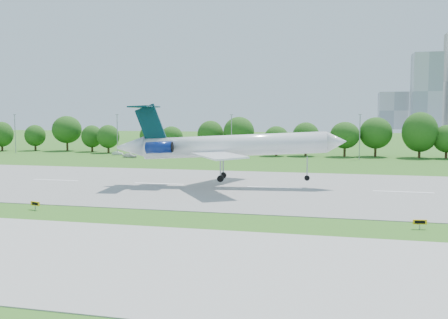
# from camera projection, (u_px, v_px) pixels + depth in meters

# --- Properties ---
(ground) EXTENTS (600.00, 600.00, 0.00)m
(ground) POSITION_uv_depth(u_px,v_px,m) (244.00, 219.00, 57.26)
(ground) COLOR #295E18
(ground) RESTS_ON ground
(runway) EXTENTS (400.00, 45.00, 0.08)m
(runway) POSITION_uv_depth(u_px,v_px,m) (274.00, 188.00, 81.46)
(runway) COLOR gray
(runway) RESTS_ON ground
(taxiway) EXTENTS (400.00, 23.00, 0.08)m
(taxiway) POSITION_uv_depth(u_px,v_px,m) (201.00, 264.00, 39.82)
(taxiway) COLOR #ADADA8
(taxiway) RESTS_ON ground
(tree_line) EXTENTS (288.40, 8.40, 10.40)m
(tree_line) POSITION_uv_depth(u_px,v_px,m) (306.00, 135.00, 145.80)
(tree_line) COLOR #382314
(tree_line) RESTS_ON ground
(light_poles) EXTENTS (175.90, 0.25, 12.19)m
(light_poles) POSITION_uv_depth(u_px,v_px,m) (294.00, 136.00, 136.69)
(light_poles) COLOR gray
(light_poles) RESTS_ON ground
(airliner) EXTENTS (38.39, 27.73, 12.78)m
(airliner) POSITION_uv_depth(u_px,v_px,m) (222.00, 145.00, 82.62)
(airliner) COLOR white
(airliner) RESTS_ON ground
(taxi_sign_left) EXTENTS (1.50, 0.62, 1.07)m
(taxi_sign_left) POSITION_uv_depth(u_px,v_px,m) (35.00, 204.00, 62.57)
(taxi_sign_left) COLOR gray
(taxi_sign_left) RESTS_ON ground
(taxi_sign_centre) EXTENTS (1.44, 0.37, 1.01)m
(taxi_sign_centre) POSITION_uv_depth(u_px,v_px,m) (420.00, 222.00, 51.95)
(taxi_sign_centre) COLOR gray
(taxi_sign_centre) RESTS_ON ground
(service_vehicle_a) EXTENTS (3.34, 1.50, 1.06)m
(service_vehicle_a) POSITION_uv_depth(u_px,v_px,m) (117.00, 153.00, 149.81)
(service_vehicle_a) COLOR silver
(service_vehicle_a) RESTS_ON ground
(service_vehicle_b) EXTENTS (3.97, 1.60, 1.35)m
(service_vehicle_b) POSITION_uv_depth(u_px,v_px,m) (130.00, 155.00, 140.08)
(service_vehicle_b) COLOR silver
(service_vehicle_b) RESTS_ON ground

